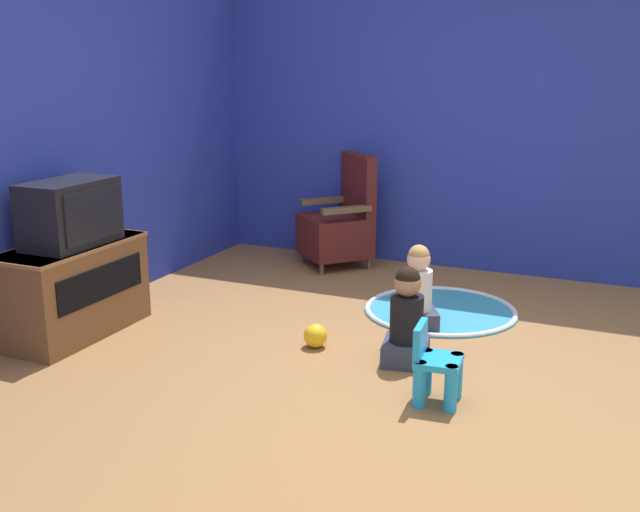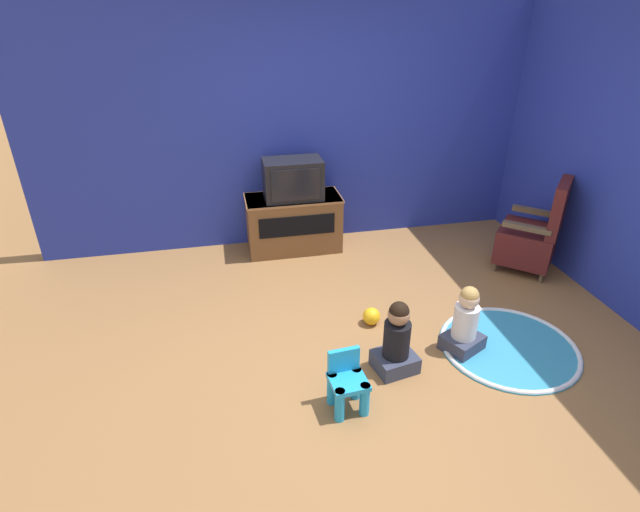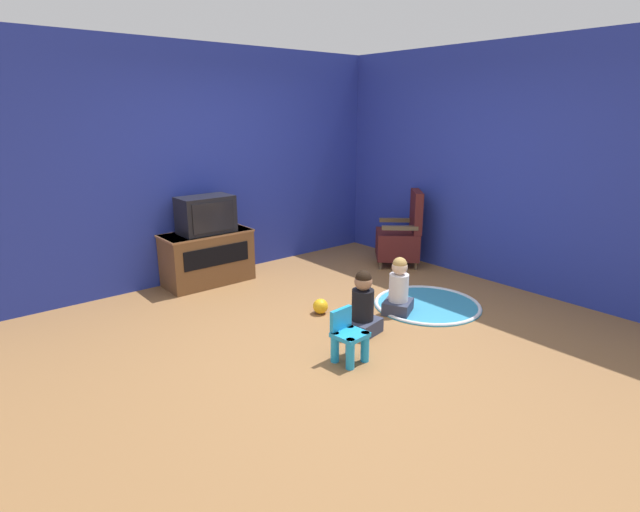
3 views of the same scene
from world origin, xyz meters
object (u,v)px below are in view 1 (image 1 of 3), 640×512
child_watching_center (406,321)px  toy_ball (316,336)px  tv_cabinet (73,288)px  television (70,213)px  child_watching_left (418,292)px  black_armchair (340,224)px  yellow_kid_chair (435,368)px

child_watching_center → toy_ball: size_ratio=3.93×
tv_cabinet → television: television is taller
television → child_watching_center: size_ratio=1.02×
child_watching_left → tv_cabinet: bearing=89.7°
television → child_watching_center: (0.42, -2.14, -0.57)m
tv_cabinet → television: 0.51m
television → black_armchair: size_ratio=0.62×
tv_cabinet → child_watching_center: size_ratio=1.71×
black_armchair → toy_ball: size_ratio=6.41×
child_watching_left → toy_ball: 0.80m
child_watching_left → child_watching_center: (-0.61, -0.11, 0.01)m
yellow_kid_chair → toy_ball: 1.02m
yellow_kid_chair → child_watching_left: size_ratio=0.74×
yellow_kid_chair → toy_ball: yellow_kid_chair is taller
child_watching_center → toy_ball: bearing=78.9°
tv_cabinet → yellow_kid_chair: size_ratio=2.38×
tv_cabinet → child_watching_left: tv_cabinet is taller
child_watching_center → yellow_kid_chair: bearing=-157.4°
tv_cabinet → child_watching_left: 2.31m
yellow_kid_chair → child_watching_center: (0.46, 0.31, 0.07)m
black_armchair → yellow_kid_chair: size_ratio=2.27×
black_armchair → child_watching_center: black_armchair is taller
black_armchair → yellow_kid_chair: black_armchair is taller
black_armchair → toy_ball: 2.00m
tv_cabinet → yellow_kid_chair: 2.49m
television → yellow_kid_chair: (-0.04, -2.45, -0.64)m
television → toy_ball: 1.77m
television → yellow_kid_chair: bearing=-90.9°
black_armchair → yellow_kid_chair: 2.80m
child_watching_left → yellow_kid_chair: bearing=174.4°
television → child_watching_left: (1.03, -2.03, -0.58)m
yellow_kid_chair → child_watching_center: 0.56m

